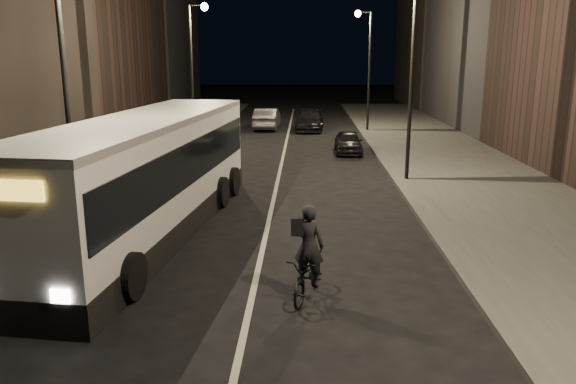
# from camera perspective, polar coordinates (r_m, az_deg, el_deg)

# --- Properties ---
(ground) EXTENTS (180.00, 180.00, 0.00)m
(ground) POSITION_cam_1_polar(r_m,az_deg,el_deg) (13.14, -3.67, -10.57)
(ground) COLOR black
(ground) RESTS_ON ground
(sidewalk_right) EXTENTS (7.00, 70.00, 0.16)m
(sidewalk_right) POSITION_cam_1_polar(r_m,az_deg,el_deg) (27.44, 17.19, 2.02)
(sidewalk_right) COLOR #383835
(sidewalk_right) RESTS_ON ground
(sidewalk_left) EXTENTS (7.00, 70.00, 0.16)m
(sidewalk_left) POSITION_cam_1_polar(r_m,az_deg,el_deg) (28.17, -18.41, 2.23)
(sidewalk_left) COLOR #383835
(sidewalk_left) RESTS_ON ground
(streetlight_right_mid) EXTENTS (1.20, 0.44, 8.12)m
(streetlight_right_mid) POSITION_cam_1_polar(r_m,az_deg,el_deg) (24.26, 11.92, 13.44)
(streetlight_right_mid) COLOR black
(streetlight_right_mid) RESTS_ON sidewalk_right
(streetlight_right_far) EXTENTS (1.20, 0.44, 8.12)m
(streetlight_right_far) POSITION_cam_1_polar(r_m,az_deg,el_deg) (40.12, 7.92, 13.67)
(streetlight_right_far) COLOR black
(streetlight_right_far) RESTS_ON sidewalk_right
(streetlight_left_near) EXTENTS (1.20, 0.44, 8.12)m
(streetlight_left_near) POSITION_cam_1_polar(r_m,az_deg,el_deg) (17.19, -21.09, 12.75)
(streetlight_left_near) COLOR black
(streetlight_left_near) RESTS_ON sidewalk_left
(streetlight_left_far) EXTENTS (1.20, 0.44, 8.12)m
(streetlight_left_far) POSITION_cam_1_polar(r_m,az_deg,el_deg) (34.53, -9.39, 13.60)
(streetlight_left_far) COLOR black
(streetlight_left_far) RESTS_ON sidewalk_left
(city_bus) EXTENTS (4.27, 13.55, 3.60)m
(city_bus) POSITION_cam_1_polar(r_m,az_deg,el_deg) (17.51, -14.17, 2.02)
(city_bus) COLOR silver
(city_bus) RESTS_ON ground
(cyclist_on_bicycle) EXTENTS (1.22, 2.08, 2.26)m
(cyclist_on_bicycle) POSITION_cam_1_polar(r_m,az_deg,el_deg) (12.74, 2.09, -7.67)
(cyclist_on_bicycle) COLOR black
(cyclist_on_bicycle) RESTS_ON ground
(car_near) EXTENTS (1.49, 3.65, 1.24)m
(car_near) POSITION_cam_1_polar(r_m,az_deg,el_deg) (31.63, 6.14, 5.07)
(car_near) COLOR black
(car_near) RESTS_ON ground
(car_mid) EXTENTS (1.79, 4.77, 1.55)m
(car_mid) POSITION_cam_1_polar(r_m,az_deg,el_deg) (41.65, -2.16, 7.47)
(car_mid) COLOR #343436
(car_mid) RESTS_ON ground
(car_far) EXTENTS (2.31, 5.04, 1.43)m
(car_far) POSITION_cam_1_polar(r_m,az_deg,el_deg) (40.99, 2.22, 7.28)
(car_far) COLOR black
(car_far) RESTS_ON ground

